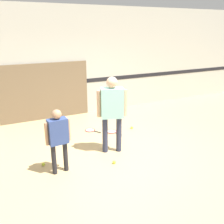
% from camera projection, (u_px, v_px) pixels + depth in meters
% --- Properties ---
extents(ground_plane, '(16.00, 16.00, 0.00)m').
position_uv_depth(ground_plane, '(121.00, 155.00, 5.31)').
color(ground_plane, tan).
extents(wall_back, '(16.00, 0.07, 3.20)m').
position_uv_depth(wall_back, '(74.00, 63.00, 7.37)').
color(wall_back, beige).
rests_on(wall_back, ground_plane).
extents(wall_panel, '(2.58, 0.05, 1.64)m').
position_uv_depth(wall_panel, '(45.00, 92.00, 7.18)').
color(wall_panel, '#756047').
rests_on(wall_panel, ground_plane).
extents(person_instructor, '(0.60, 0.39, 1.65)m').
position_uv_depth(person_instructor, '(112.00, 107.00, 5.16)').
color(person_instructor, '#2D334C').
rests_on(person_instructor, ground_plane).
extents(person_student_left, '(0.47, 0.22, 1.23)m').
position_uv_depth(person_student_left, '(58.00, 135.00, 4.45)').
color(person_student_left, '#232328').
rests_on(person_student_left, ground_plane).
extents(racket_spare_on_floor, '(0.35, 0.52, 0.03)m').
position_uv_depth(racket_spare_on_floor, '(112.00, 132.00, 6.48)').
color(racket_spare_on_floor, red).
rests_on(racket_spare_on_floor, ground_plane).
extents(racket_second_spare, '(0.38, 0.48, 0.03)m').
position_uv_depth(racket_second_spare, '(91.00, 130.00, 6.57)').
color(racket_second_spare, red).
rests_on(racket_second_spare, ground_plane).
extents(tennis_ball_near_instructor, '(0.07, 0.07, 0.07)m').
position_uv_depth(tennis_ball_near_instructor, '(114.00, 162.00, 4.96)').
color(tennis_ball_near_instructor, '#CCE038').
rests_on(tennis_ball_near_instructor, ground_plane).
extents(tennis_ball_by_spare_racket, '(0.07, 0.07, 0.07)m').
position_uv_depth(tennis_ball_by_spare_racket, '(106.00, 127.00, 6.70)').
color(tennis_ball_by_spare_racket, '#CCE038').
rests_on(tennis_ball_by_spare_racket, ground_plane).
extents(tennis_ball_stray_left, '(0.07, 0.07, 0.07)m').
position_uv_depth(tennis_ball_stray_left, '(43.00, 164.00, 4.89)').
color(tennis_ball_stray_left, '#CCE038').
rests_on(tennis_ball_stray_left, ground_plane).
extents(tennis_ball_stray_right, '(0.07, 0.07, 0.07)m').
position_uv_depth(tennis_ball_stray_right, '(132.00, 128.00, 6.68)').
color(tennis_ball_stray_right, '#CCE038').
rests_on(tennis_ball_stray_right, ground_plane).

